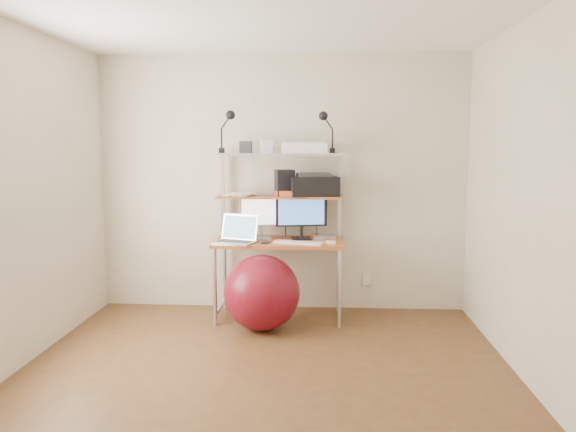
% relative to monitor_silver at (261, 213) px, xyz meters
% --- Properties ---
extents(room, '(3.60, 3.60, 3.60)m').
position_rel_monitor_silver_xyz_m(room, '(0.18, -1.54, 0.27)').
color(room, brown).
rests_on(room, ground).
extents(computer_desk, '(1.20, 0.60, 1.57)m').
position_rel_monitor_silver_xyz_m(computer_desk, '(0.18, -0.04, -0.03)').
color(computer_desk, '#C86327').
rests_on(computer_desk, ground).
extents(desktop, '(1.20, 0.60, 0.00)m').
position_rel_monitor_silver_xyz_m(desktop, '(0.18, -0.10, -0.24)').
color(desktop, '#C86327').
rests_on(desktop, computer_desk).
extents(mid_shelf, '(1.18, 0.34, 0.00)m').
position_rel_monitor_silver_xyz_m(mid_shelf, '(0.18, 0.03, 0.17)').
color(mid_shelf, '#C86327').
rests_on(mid_shelf, computer_desk).
extents(top_shelf, '(1.18, 0.34, 0.00)m').
position_rel_monitor_silver_xyz_m(top_shelf, '(0.18, 0.03, 0.57)').
color(top_shelf, silver).
rests_on(top_shelf, computer_desk).
extents(floor, '(3.60, 3.60, 0.00)m').
position_rel_monitor_silver_xyz_m(floor, '(0.18, -1.54, -0.98)').
color(floor, brown).
rests_on(floor, ground).
extents(wall_outlet, '(0.08, 0.01, 0.12)m').
position_rel_monitor_silver_xyz_m(wall_outlet, '(1.03, 0.24, -0.68)').
color(wall_outlet, white).
rests_on(wall_outlet, room).
extents(monitor_silver, '(0.40, 0.19, 0.45)m').
position_rel_monitor_silver_xyz_m(monitor_silver, '(0.00, 0.00, 0.00)').
color(monitor_silver, '#A6A5AA').
rests_on(monitor_silver, desktop).
extents(monitor_black, '(0.48, 0.17, 0.49)m').
position_rel_monitor_silver_xyz_m(monitor_black, '(0.38, -0.01, 0.00)').
color(monitor_black, black).
rests_on(monitor_black, desktop).
extents(laptop, '(0.44, 0.39, 0.32)m').
position_rel_monitor_silver_xyz_m(laptop, '(-0.20, -0.21, -0.19)').
color(laptop, '#B8B8BD').
rests_on(laptop, desktop).
extents(keyboard, '(0.47, 0.24, 0.01)m').
position_rel_monitor_silver_xyz_m(keyboard, '(0.37, -0.24, -0.23)').
color(keyboard, white).
rests_on(keyboard, desktop).
extents(mouse, '(0.09, 0.05, 0.02)m').
position_rel_monitor_silver_xyz_m(mouse, '(0.66, -0.24, -0.23)').
color(mouse, white).
rests_on(mouse, desktop).
extents(mac_mini, '(0.23, 0.23, 0.04)m').
position_rel_monitor_silver_xyz_m(mac_mini, '(0.60, 0.01, -0.22)').
color(mac_mini, '#B8B8BD').
rests_on(mac_mini, desktop).
extents(phone, '(0.08, 0.13, 0.01)m').
position_rel_monitor_silver_xyz_m(phone, '(0.07, -0.25, -0.24)').
color(phone, black).
rests_on(phone, desktop).
extents(printer, '(0.50, 0.39, 0.21)m').
position_rel_monitor_silver_xyz_m(printer, '(0.50, 0.02, 0.27)').
color(printer, black).
rests_on(printer, mid_shelf).
extents(nas_cube, '(0.21, 0.21, 0.24)m').
position_rel_monitor_silver_xyz_m(nas_cube, '(0.22, -0.00, 0.29)').
color(nas_cube, black).
rests_on(nas_cube, mid_shelf).
extents(red_box, '(0.20, 0.15, 0.05)m').
position_rel_monitor_silver_xyz_m(red_box, '(0.24, -0.05, 0.20)').
color(red_box, '#BB3C1E').
rests_on(red_box, mid_shelf).
extents(scanner, '(0.43, 0.28, 0.11)m').
position_rel_monitor_silver_xyz_m(scanner, '(0.41, 0.04, 0.62)').
color(scanner, white).
rests_on(scanner, top_shelf).
extents(box_white, '(0.13, 0.11, 0.12)m').
position_rel_monitor_silver_xyz_m(box_white, '(0.05, 0.01, 0.63)').
color(box_white, white).
rests_on(box_white, top_shelf).
extents(box_grey, '(0.11, 0.11, 0.11)m').
position_rel_monitor_silver_xyz_m(box_grey, '(-0.15, 0.06, 0.63)').
color(box_grey, '#313033').
rests_on(box_grey, top_shelf).
extents(clip_lamp_left, '(0.16, 0.09, 0.39)m').
position_rel_monitor_silver_xyz_m(clip_lamp_left, '(-0.29, -0.04, 0.86)').
color(clip_lamp_left, black).
rests_on(clip_lamp_left, top_shelf).
extents(clip_lamp_right, '(0.15, 0.08, 0.38)m').
position_rel_monitor_silver_xyz_m(clip_lamp_right, '(0.60, -0.02, 0.85)').
color(clip_lamp_right, black).
rests_on(clip_lamp_right, top_shelf).
extents(exercise_ball, '(0.67, 0.67, 0.67)m').
position_rel_monitor_silver_xyz_m(exercise_ball, '(0.05, -0.46, -0.65)').
color(exercise_ball, maroon).
rests_on(exercise_ball, floor).
extents(paper_stack, '(0.40, 0.42, 0.02)m').
position_rel_monitor_silver_xyz_m(paper_stack, '(-0.20, 0.02, 0.18)').
color(paper_stack, white).
rests_on(paper_stack, mid_shelf).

